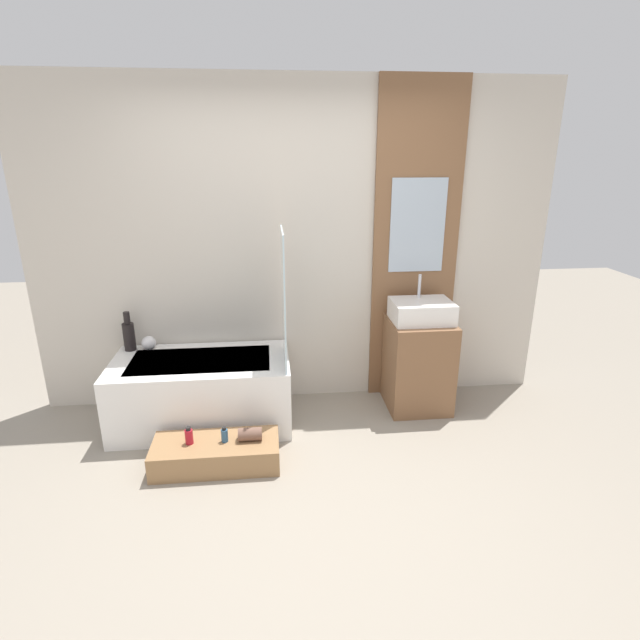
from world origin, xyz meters
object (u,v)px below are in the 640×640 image
bathtub (203,391)px  vase_tall_dark (129,335)px  bottle_soap_primary (189,436)px  vase_round_light (149,343)px  bottle_soap_secondary (225,435)px  wooden_step_bench (216,453)px  sink (422,311)px

bathtub → vase_tall_dark: 0.75m
bottle_soap_primary → vase_round_light: bearing=115.4°
bottle_soap_secondary → wooden_step_bench: bearing=180.0°
sink → vase_round_light: sink is taller
vase_round_light → bottle_soap_secondary: bearing=-53.1°
vase_tall_dark → bottle_soap_primary: (0.56, -0.87, -0.43)m
bathtub → sink: sink is taller
wooden_step_bench → sink: sink is taller
sink → vase_tall_dark: size_ratio=1.49×
bathtub → vase_tall_dark: (-0.58, 0.27, 0.39)m
wooden_step_bench → bottle_soap_primary: 0.22m
vase_tall_dark → bottle_soap_secondary: size_ratio=2.91×
vase_tall_dark → vase_round_light: 0.17m
bottle_soap_primary → vase_tall_dark: bearing=122.7°
wooden_step_bench → vase_tall_dark: vase_tall_dark is taller
bathtub → wooden_step_bench: bearing=-76.3°
bathtub → wooden_step_bench: size_ratio=1.58×
bottle_soap_secondary → vase_round_light: bearing=126.9°
vase_round_light → wooden_step_bench: bearing=-55.9°
wooden_step_bench → vase_tall_dark: size_ratio=2.69×
sink → bottle_soap_secondary: size_ratio=4.33×
wooden_step_bench → bottle_soap_primary: bottle_soap_primary is taller
bathtub → bottle_soap_secondary: bearing=-70.7°
bathtub → sink: size_ratio=2.85×
sink → vase_tall_dark: 2.34m
bottle_soap_primary → sink: bearing=21.3°
vase_tall_dark → bottle_soap_primary: 1.11m
vase_tall_dark → bottle_soap_primary: vase_tall_dark is taller
bathtub → vase_round_light: vase_round_light is taller
wooden_step_bench → bathtub: bearing=103.7°
vase_round_light → bottle_soap_primary: size_ratio=0.91×
bathtub → wooden_step_bench: (0.15, -0.60, -0.18)m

